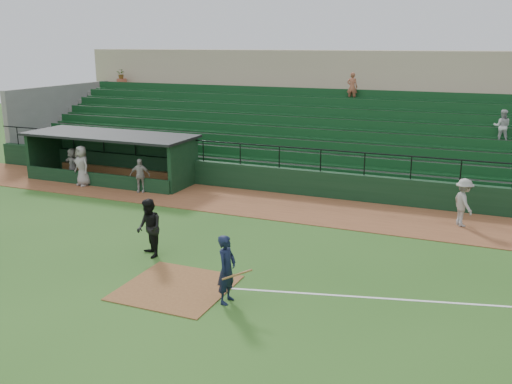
% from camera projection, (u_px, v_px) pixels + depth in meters
% --- Properties ---
extents(ground, '(90.00, 90.00, 0.00)m').
position_uv_depth(ground, '(193.00, 275.00, 17.12)').
color(ground, '#2A551B').
rests_on(ground, ground).
extents(warning_track, '(40.00, 4.00, 0.03)m').
position_uv_depth(warning_track, '(283.00, 206.00, 24.24)').
color(warning_track, brown).
rests_on(warning_track, ground).
extents(home_plate_dirt, '(3.00, 3.00, 0.03)m').
position_uv_depth(home_plate_dirt, '(176.00, 288.00, 16.22)').
color(home_plate_dirt, brown).
rests_on(home_plate_dirt, ground).
extents(foul_line, '(17.49, 4.44, 0.01)m').
position_uv_depth(foul_line, '(474.00, 304.00, 15.20)').
color(foul_line, white).
rests_on(foul_line, ground).
extents(stadium_structure, '(38.00, 13.08, 6.40)m').
position_uv_depth(stadium_structure, '(335.00, 127.00, 31.19)').
color(stadium_structure, black).
rests_on(stadium_structure, ground).
extents(dugout, '(8.90, 3.20, 2.42)m').
position_uv_depth(dugout, '(116.00, 153.00, 28.93)').
color(dugout, black).
rests_on(dugout, ground).
extents(batter_at_plate, '(1.03, 0.72, 1.92)m').
position_uv_depth(batter_at_plate, '(227.00, 269.00, 15.11)').
color(batter_at_plate, black).
rests_on(batter_at_plate, ground).
extents(umpire, '(1.20, 1.18, 1.96)m').
position_uv_depth(umpire, '(149.00, 228.00, 18.40)').
color(umpire, black).
rests_on(umpire, ground).
extents(runner, '(1.17, 1.39, 1.86)m').
position_uv_depth(runner, '(464.00, 202.00, 21.42)').
color(runner, gray).
rests_on(runner, warning_track).
extents(dugout_player_a, '(1.02, 0.74, 1.61)m').
position_uv_depth(dugout_player_a, '(140.00, 175.00, 26.31)').
color(dugout_player_a, '#A7A29C').
rests_on(dugout_player_a, warning_track).
extents(dugout_player_b, '(1.12, 0.90, 1.98)m').
position_uv_depth(dugout_player_b, '(82.00, 166.00, 27.50)').
color(dugout_player_b, gray).
rests_on(dugout_player_b, warning_track).
extents(dugout_player_c, '(1.59, 0.86, 1.63)m').
position_uv_depth(dugout_player_c, '(73.00, 164.00, 28.81)').
color(dugout_player_c, '#ACA6A1').
rests_on(dugout_player_c, warning_track).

